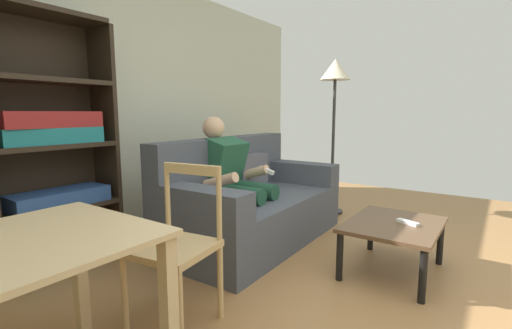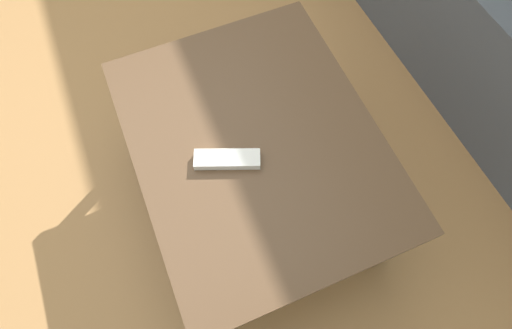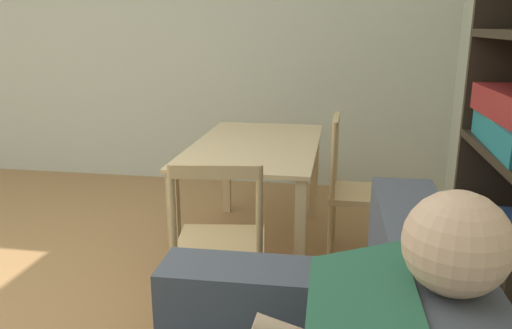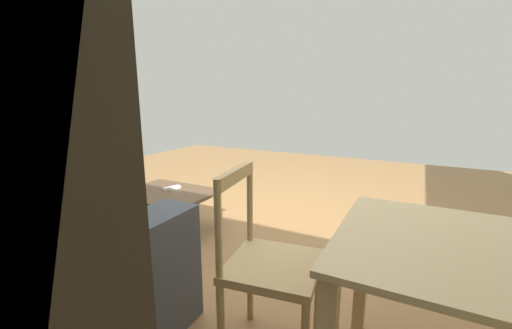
% 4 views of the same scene
% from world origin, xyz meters
% --- Properties ---
extents(wall_back, '(6.27, 0.12, 2.55)m').
position_xyz_m(wall_back, '(0.00, 2.84, 1.27)').
color(wall_back, beige).
rests_on(wall_back, ground_plane).
extents(couch, '(1.92, 0.98, 0.99)m').
position_xyz_m(couch, '(0.86, 1.75, 0.35)').
color(couch, '#474C56').
rests_on(couch, ground_plane).
extents(person_lounging, '(0.60, 0.93, 1.20)m').
position_xyz_m(person_lounging, '(0.68, 1.80, 0.62)').
color(person_lounging, '#23563D').
rests_on(person_lounging, ground_plane).
extents(coffee_table, '(0.82, 0.64, 0.39)m').
position_xyz_m(coffee_table, '(0.90, 0.42, 0.34)').
color(coffee_table, brown).
rests_on(coffee_table, ground_plane).
extents(tv_remote, '(0.11, 0.18, 0.02)m').
position_xyz_m(tv_remote, '(0.93, 0.33, 0.41)').
color(tv_remote, white).
rests_on(tv_remote, coffee_table).
extents(bookshelf, '(0.93, 0.36, 1.96)m').
position_xyz_m(bookshelf, '(-0.55, 2.60, 0.81)').
color(bookshelf, '#2D2319').
rests_on(bookshelf, ground_plane).
extents(dining_chair_facing_couch, '(0.48, 0.48, 0.93)m').
position_xyz_m(dining_chair_facing_couch, '(-0.53, 1.27, 0.47)').
color(dining_chair_facing_couch, tan).
rests_on(dining_chair_facing_couch, ground_plane).
extents(floor_lamp, '(0.36, 0.36, 1.85)m').
position_xyz_m(floor_lamp, '(2.21, 1.48, 1.57)').
color(floor_lamp, black).
rests_on(floor_lamp, ground_plane).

